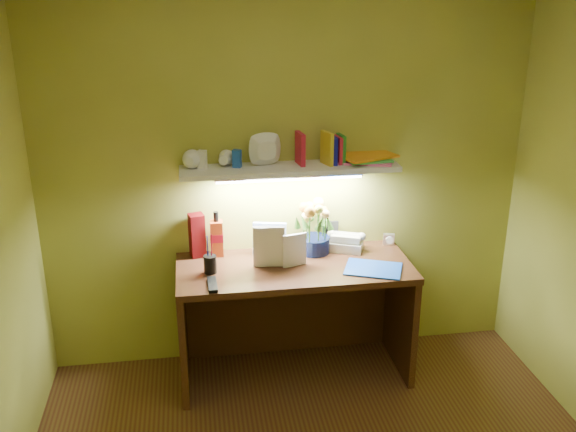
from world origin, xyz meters
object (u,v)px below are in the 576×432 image
object	(u,v)px
desk	(294,321)
desk_clock	(389,239)
whisky_bottle	(217,234)
flower_bouquet	(314,226)
telephone	(346,241)

from	to	relation	value
desk	desk_clock	world-z (taller)	desk_clock
desk_clock	whisky_bottle	world-z (taller)	whisky_bottle
flower_bouquet	telephone	bearing A→B (deg)	1.30
flower_bouquet	desk_clock	distance (m)	0.52
telephone	desk_clock	bearing A→B (deg)	30.61
desk_clock	whisky_bottle	distance (m)	1.10
desk_clock	desk	bearing A→B (deg)	-146.40
flower_bouquet	whisky_bottle	xyz separation A→B (m)	(-0.60, 0.04, -0.03)
telephone	desk_clock	distance (m)	0.30
flower_bouquet	whisky_bottle	world-z (taller)	flower_bouquet
whisky_bottle	flower_bouquet	bearing A→B (deg)	-4.23
desk	whisky_bottle	bearing A→B (deg)	153.25
desk	telephone	distance (m)	0.60
desk	telephone	world-z (taller)	telephone
desk	flower_bouquet	size ratio (longest dim) A/B	4.03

